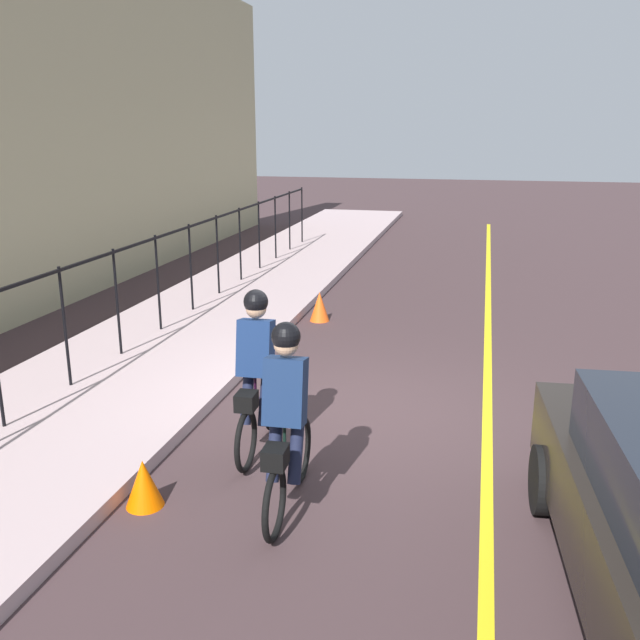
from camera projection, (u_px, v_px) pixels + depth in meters
ground_plane at (357, 412)px, 8.65m from camera, size 80.00×80.00×0.00m
lane_line_centre at (487, 424)px, 8.29m from camera, size 36.00×0.12×0.01m
sidewalk at (112, 384)px, 9.38m from camera, size 40.00×3.20×0.15m
iron_fence at (115, 280)px, 10.08m from camera, size 21.46×0.04×1.60m
cyclist_lead at (257, 373)px, 7.36m from camera, size 1.71×0.37×1.83m
cyclist_follow at (286, 421)px, 6.18m from camera, size 1.71×0.37×1.83m
traffic_cone_near at (320, 306)px, 12.62m from camera, size 0.36×0.36×0.54m
traffic_cone_far at (144, 483)px, 6.45m from camera, size 0.36×0.36×0.47m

